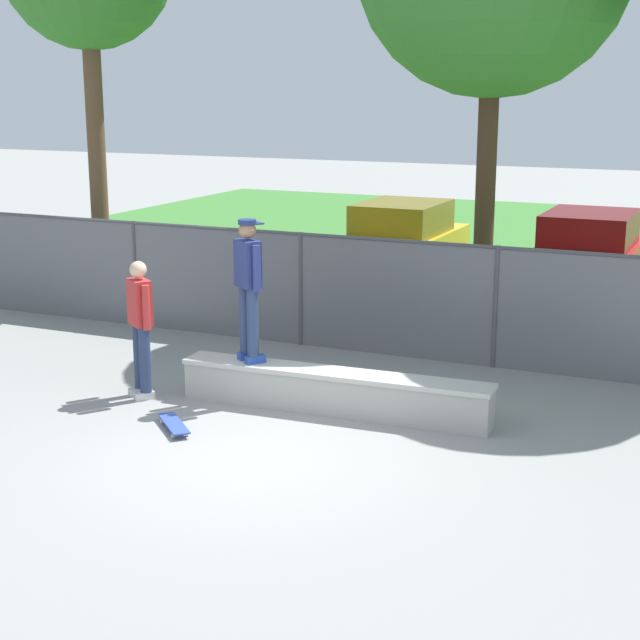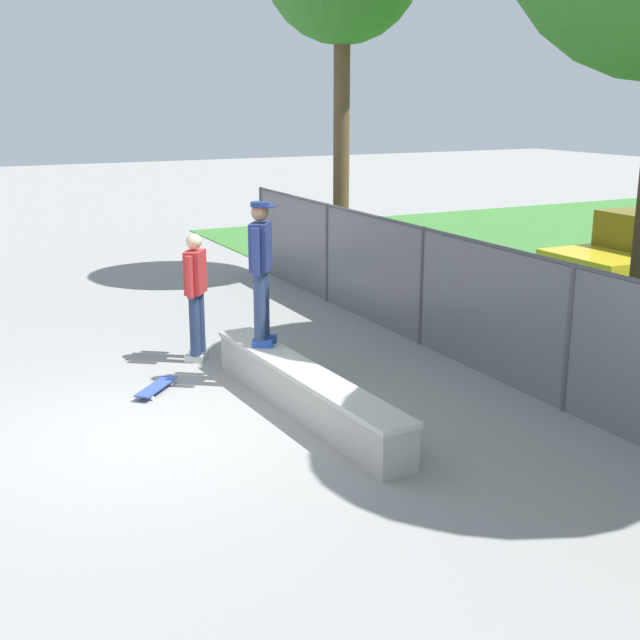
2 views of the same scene
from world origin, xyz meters
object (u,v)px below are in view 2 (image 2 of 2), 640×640
Objects in this scene: skateboarder at (261,266)px; bystander at (196,291)px; concrete_ledge at (305,391)px; skateboard at (156,387)px.

skateboarder is 1.54m from bystander.
concrete_ledge is at bearing 10.52° from bystander.
concrete_ledge reaches higher than skateboard.
bystander is (-2.54, -0.47, 0.74)m from concrete_ledge.
bystander is at bearing 139.17° from skateboard.
skateboard is 0.40× the size of bystander.
skateboarder is 2.03m from skateboard.
concrete_ledge is 2.21× the size of skateboarder.
skateboarder is 2.56× the size of skateboard.
skateboarder is at bearing -177.76° from concrete_ledge.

